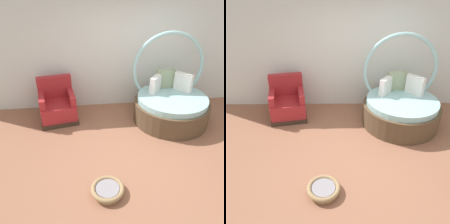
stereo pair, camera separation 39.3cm
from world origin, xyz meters
TOP-DOWN VIEW (x-y plane):
  - ground_plane at (0.00, 0.00)m, footprint 8.00×8.00m
  - back_wall at (0.00, 2.12)m, footprint 8.00×0.12m
  - round_daybed at (0.94, 1.20)m, footprint 1.65×1.65m
  - red_armchair at (-1.59, 1.50)m, footprint 0.93×0.93m
  - pet_basket at (-0.68, -0.79)m, footprint 0.51×0.51m

SIDE VIEW (x-z plane):
  - ground_plane at x=0.00m, z-range -0.02..0.00m
  - pet_basket at x=-0.68m, z-range 0.01..0.14m
  - red_armchair at x=-1.59m, z-range -0.14..0.80m
  - round_daybed at x=0.94m, z-range -0.55..1.35m
  - back_wall at x=0.00m, z-range 0.00..2.82m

